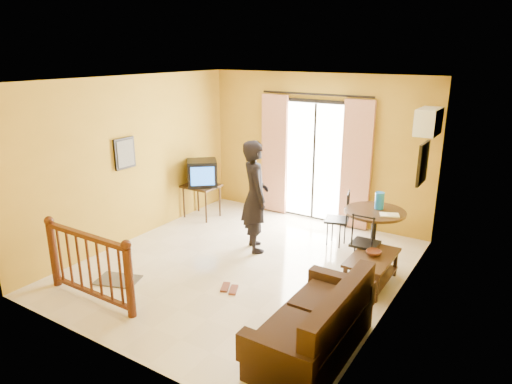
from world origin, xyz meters
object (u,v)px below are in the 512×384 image
Objects in this scene: sofa at (317,328)px; standing_person at (255,196)px; television at (202,173)px; dining_table at (374,220)px; coffee_table at (372,265)px.

sofa is 2.90m from standing_person.
television is at bearing 21.26° from standing_person.
standing_person reaches higher than dining_table.
coffee_table is at bearing -54.09° from television.
standing_person is (1.68, -0.73, 0.01)m from television.
sofa reaches higher than coffee_table.
sofa is 0.95× the size of standing_person.
dining_table is at bearing 95.93° from sofa.
coffee_table is (3.72, -0.88, -0.62)m from television.
standing_person is (-2.04, 0.15, 0.63)m from coffee_table.
dining_table is 2.73m from sofa.
dining_table is 0.98m from coffee_table.
standing_person is at bearing 135.98° from sofa.
standing_person is at bearing -64.21° from television.
television reaches higher than coffee_table.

